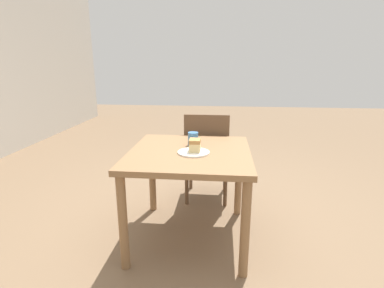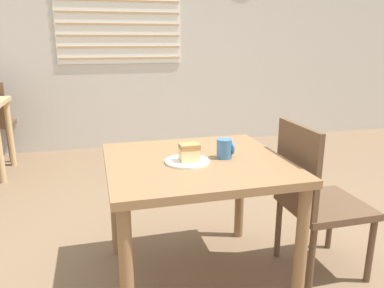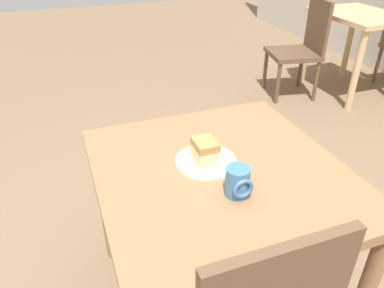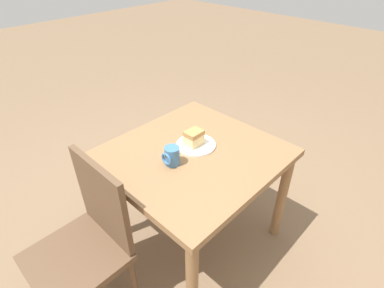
{
  "view_description": "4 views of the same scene",
  "coord_description": "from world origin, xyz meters",
  "px_view_note": "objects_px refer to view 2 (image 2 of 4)",
  "views": [
    {
      "loc": [
        -2.21,
        -0.13,
        1.34
      ],
      "look_at": [
        -0.21,
        0.08,
        0.78
      ],
      "focal_mm": 28.0,
      "sensor_mm": 36.0,
      "label": 1
    },
    {
      "loc": [
        -0.62,
        -1.69,
        1.31
      ],
      "look_at": [
        -0.15,
        0.09,
        0.8
      ],
      "focal_mm": 35.0,
      "sensor_mm": 36.0,
      "label": 2
    },
    {
      "loc": [
        0.87,
        -0.38,
        1.48
      ],
      "look_at": [
        -0.22,
        0.03,
        0.77
      ],
      "focal_mm": 35.0,
      "sensor_mm": 36.0,
      "label": 3
    },
    {
      "loc": [
        0.85,
        1.04,
        1.7
      ],
      "look_at": [
        -0.13,
        0.08,
        0.75
      ],
      "focal_mm": 28.0,
      "sensor_mm": 36.0,
      "label": 4
    }
  ],
  "objects_px": {
    "dining_table_near": "(196,178)",
    "chair_near_window": "(315,196)",
    "coffee_mug": "(225,149)",
    "cake_slice": "(189,152)",
    "plate": "(187,161)"
  },
  "relations": [
    {
      "from": "plate",
      "to": "coffee_mug",
      "type": "distance_m",
      "value": 0.22
    },
    {
      "from": "dining_table_near",
      "to": "coffee_mug",
      "type": "relative_size",
      "value": 9.02
    },
    {
      "from": "chair_near_window",
      "to": "plate",
      "type": "xyz_separation_m",
      "value": [
        -0.72,
        0.06,
        0.25
      ]
    },
    {
      "from": "plate",
      "to": "coffee_mug",
      "type": "relative_size",
      "value": 2.21
    },
    {
      "from": "dining_table_near",
      "to": "chair_near_window",
      "type": "relative_size",
      "value": 1.05
    },
    {
      "from": "chair_near_window",
      "to": "dining_table_near",
      "type": "bearing_deg",
      "value": 81.95
    },
    {
      "from": "dining_table_near",
      "to": "plate",
      "type": "distance_m",
      "value": 0.13
    },
    {
      "from": "dining_table_near",
      "to": "plate",
      "type": "relative_size",
      "value": 4.07
    },
    {
      "from": "plate",
      "to": "cake_slice",
      "type": "distance_m",
      "value": 0.05
    },
    {
      "from": "dining_table_near",
      "to": "cake_slice",
      "type": "height_order",
      "value": "cake_slice"
    },
    {
      "from": "cake_slice",
      "to": "coffee_mug",
      "type": "height_order",
      "value": "coffee_mug"
    },
    {
      "from": "chair_near_window",
      "to": "coffee_mug",
      "type": "distance_m",
      "value": 0.59
    },
    {
      "from": "chair_near_window",
      "to": "coffee_mug",
      "type": "xyz_separation_m",
      "value": [
        -0.51,
        0.08,
        0.29
      ]
    },
    {
      "from": "dining_table_near",
      "to": "chair_near_window",
      "type": "bearing_deg",
      "value": -8.05
    },
    {
      "from": "dining_table_near",
      "to": "chair_near_window",
      "type": "xyz_separation_m",
      "value": [
        0.66,
        -0.09,
        -0.14
      ]
    }
  ]
}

